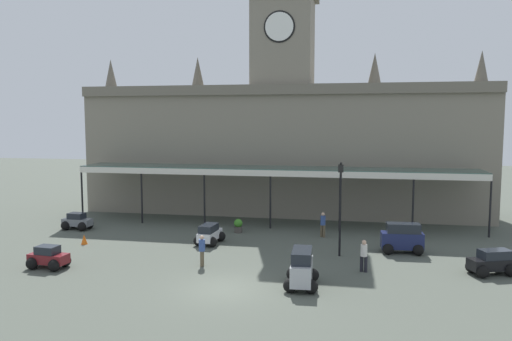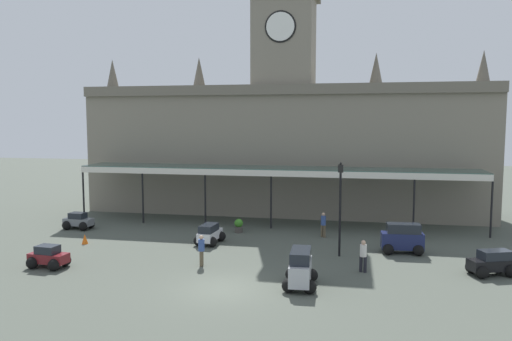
% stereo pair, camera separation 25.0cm
% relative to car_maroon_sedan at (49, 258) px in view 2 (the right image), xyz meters
% --- Properties ---
extents(ground_plane, '(140.00, 140.00, 0.00)m').
position_rel_car_maroon_sedan_xyz_m(ground_plane, '(9.99, -1.44, -0.50)').
color(ground_plane, '#494F46').
extents(station_building, '(32.90, 6.16, 18.77)m').
position_rel_car_maroon_sedan_xyz_m(station_building, '(9.99, 18.33, 5.67)').
color(station_building, gray).
rests_on(station_building, ground).
extents(entrance_canopy, '(29.76, 3.26, 4.30)m').
position_rel_car_maroon_sedan_xyz_m(entrance_canopy, '(9.99, 13.02, 3.63)').
color(entrance_canopy, '#38564C').
rests_on(entrance_canopy, ground).
extents(car_maroon_sedan, '(2.11, 1.63, 1.19)m').
position_rel_car_maroon_sedan_xyz_m(car_maroon_sedan, '(0.00, 0.00, 0.00)').
color(car_maroon_sedan, maroon).
rests_on(car_maroon_sedan, ground).
extents(car_navy_van, '(2.45, 1.68, 1.77)m').
position_rel_car_maroon_sedan_xyz_m(car_navy_van, '(18.67, 6.60, 0.30)').
color(car_navy_van, '#19214C').
rests_on(car_navy_van, ground).
extents(car_white_estate, '(1.67, 2.32, 1.27)m').
position_rel_car_maroon_sedan_xyz_m(car_white_estate, '(6.92, 6.58, 0.06)').
color(car_white_estate, silver).
rests_on(car_white_estate, ground).
extents(car_black_estate, '(2.42, 2.02, 1.27)m').
position_rel_car_maroon_sedan_xyz_m(car_black_estate, '(22.71, 3.18, 0.06)').
color(car_black_estate, black).
rests_on(car_black_estate, ground).
extents(car_silver_van, '(1.66, 2.44, 1.77)m').
position_rel_car_maroon_sedan_xyz_m(car_silver_van, '(13.44, -0.47, 0.30)').
color(car_silver_van, '#B2B5BA').
rests_on(car_silver_van, ground).
extents(car_grey_sedan, '(2.09, 1.59, 1.19)m').
position_rel_car_maroon_sedan_xyz_m(car_grey_sedan, '(-3.58, 8.87, 0.00)').
color(car_grey_sedan, slate).
rests_on(car_grey_sedan, ground).
extents(pedestrian_beside_cars, '(0.35, 0.34, 1.67)m').
position_rel_car_maroon_sedan_xyz_m(pedestrian_beside_cars, '(13.87, 9.75, 0.41)').
color(pedestrian_beside_cars, brown).
rests_on(pedestrian_beside_cars, ground).
extents(pedestrian_near_entrance, '(0.38, 0.34, 1.67)m').
position_rel_car_maroon_sedan_xyz_m(pedestrian_near_entrance, '(16.35, 2.43, 0.41)').
color(pedestrian_near_entrance, black).
rests_on(pedestrian_near_entrance, ground).
extents(pedestrian_crossing_forecourt, '(0.34, 0.39, 1.67)m').
position_rel_car_maroon_sedan_xyz_m(pedestrian_crossing_forecourt, '(7.87, 1.86, 0.41)').
color(pedestrian_crossing_forecourt, brown).
rests_on(pedestrian_crossing_forecourt, ground).
extents(victorian_lamppost, '(0.30, 0.30, 5.42)m').
position_rel_car_maroon_sedan_xyz_m(victorian_lamppost, '(15.06, 5.25, 2.83)').
color(victorian_lamppost, black).
rests_on(victorian_lamppost, ground).
extents(traffic_cone, '(0.40, 0.40, 0.62)m').
position_rel_car_maroon_sedan_xyz_m(traffic_cone, '(-0.81, 4.99, -0.19)').
color(traffic_cone, orange).
rests_on(traffic_cone, ground).
extents(planter_forecourt_centre, '(0.60, 0.60, 0.96)m').
position_rel_car_maroon_sedan_xyz_m(planter_forecourt_centre, '(19.79, 10.43, -0.01)').
color(planter_forecourt_centre, '#47423D').
rests_on(planter_forecourt_centre, ground).
extents(planter_near_kerb, '(0.60, 0.60, 0.96)m').
position_rel_car_maroon_sedan_xyz_m(planter_near_kerb, '(8.00, 10.01, -0.01)').
color(planter_near_kerb, '#47423D').
rests_on(planter_near_kerb, ground).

